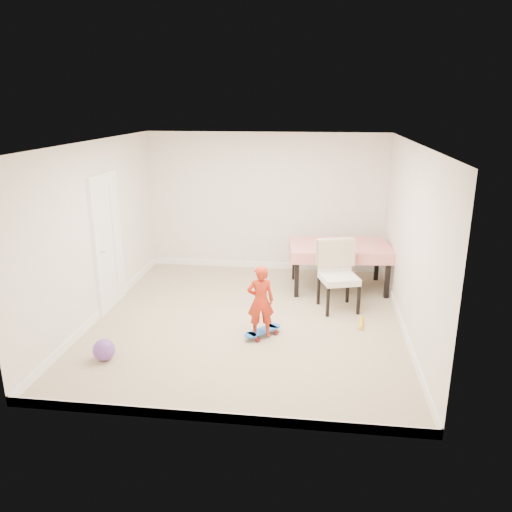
# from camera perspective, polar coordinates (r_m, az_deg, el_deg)

# --- Properties ---
(ground) EXTENTS (5.00, 5.00, 0.00)m
(ground) POSITION_cam_1_polar(r_m,az_deg,el_deg) (7.50, -0.95, -7.37)
(ground) COLOR tan
(ground) RESTS_ON ground
(ceiling) EXTENTS (4.50, 5.00, 0.04)m
(ceiling) POSITION_cam_1_polar(r_m,az_deg,el_deg) (6.85, -1.06, 12.67)
(ceiling) COLOR white
(ceiling) RESTS_ON wall_back
(wall_back) EXTENTS (4.50, 0.04, 2.60)m
(wall_back) POSITION_cam_1_polar(r_m,az_deg,el_deg) (9.46, 1.12, 6.11)
(wall_back) COLOR silver
(wall_back) RESTS_ON ground
(wall_front) EXTENTS (4.50, 0.04, 2.60)m
(wall_front) POSITION_cam_1_polar(r_m,az_deg,el_deg) (4.75, -5.24, -5.43)
(wall_front) COLOR silver
(wall_front) RESTS_ON ground
(wall_left) EXTENTS (0.04, 5.00, 2.60)m
(wall_left) POSITION_cam_1_polar(r_m,az_deg,el_deg) (7.69, -17.70, 2.69)
(wall_left) COLOR silver
(wall_left) RESTS_ON ground
(wall_right) EXTENTS (0.04, 5.00, 2.60)m
(wall_right) POSITION_cam_1_polar(r_m,az_deg,el_deg) (7.11, 17.09, 1.59)
(wall_right) COLOR silver
(wall_right) RESTS_ON ground
(door) EXTENTS (0.11, 0.94, 2.11)m
(door) POSITION_cam_1_polar(r_m,az_deg,el_deg) (8.02, -16.61, 1.33)
(door) COLOR white
(door) RESTS_ON ground
(baseboard_back) EXTENTS (4.50, 0.02, 0.12)m
(baseboard_back) POSITION_cam_1_polar(r_m,az_deg,el_deg) (9.79, 1.08, -1.02)
(baseboard_back) COLOR white
(baseboard_back) RESTS_ON ground
(baseboard_front) EXTENTS (4.50, 0.02, 0.12)m
(baseboard_front) POSITION_cam_1_polar(r_m,az_deg,el_deg) (5.34, -4.89, -17.85)
(baseboard_front) COLOR white
(baseboard_front) RESTS_ON ground
(baseboard_left) EXTENTS (0.02, 5.00, 0.12)m
(baseboard_left) POSITION_cam_1_polar(r_m,az_deg,el_deg) (8.08, -16.97, -5.84)
(baseboard_left) COLOR white
(baseboard_left) RESTS_ON ground
(baseboard_right) EXTENTS (0.02, 5.00, 0.12)m
(baseboard_right) POSITION_cam_1_polar(r_m,az_deg,el_deg) (7.53, 16.34, -7.54)
(baseboard_right) COLOR white
(baseboard_right) RESTS_ON ground
(dining_table) EXTENTS (1.78, 1.22, 0.79)m
(dining_table) POSITION_cam_1_polar(r_m,az_deg,el_deg) (8.75, 9.43, -1.17)
(dining_table) COLOR #AF1709
(dining_table) RESTS_ON ground
(dining_chair) EXTENTS (0.76, 0.81, 1.09)m
(dining_chair) POSITION_cam_1_polar(r_m,az_deg,el_deg) (7.80, 9.47, -2.32)
(dining_chair) COLOR silver
(dining_chair) RESTS_ON ground
(skateboard) EXTENTS (0.58, 0.60, 0.09)m
(skateboard) POSITION_cam_1_polar(r_m,az_deg,el_deg) (7.02, 0.75, -8.78)
(skateboard) COLOR blue
(skateboard) RESTS_ON ground
(child) EXTENTS (0.41, 0.31, 1.01)m
(child) POSITION_cam_1_polar(r_m,az_deg,el_deg) (6.80, 0.52, -5.43)
(child) COLOR red
(child) RESTS_ON ground
(balloon) EXTENTS (0.28, 0.28, 0.28)m
(balloon) POSITION_cam_1_polar(r_m,az_deg,el_deg) (6.66, -16.98, -10.21)
(balloon) COLOR #7344A3
(balloon) RESTS_ON ground
(foam_toy) EXTENTS (0.10, 0.40, 0.06)m
(foam_toy) POSITION_cam_1_polar(r_m,az_deg,el_deg) (7.51, 11.93, -7.50)
(foam_toy) COLOR yellow
(foam_toy) RESTS_ON ground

